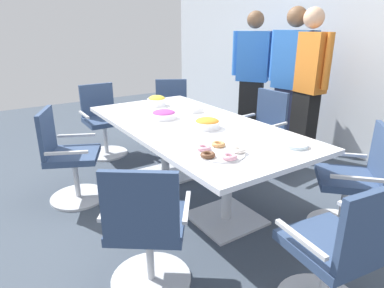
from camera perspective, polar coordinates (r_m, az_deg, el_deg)
The scene contains 19 objects.
ground_plane at distance 3.45m, azimuth 0.00°, elevation -8.71°, with size 10.00×10.00×0.01m, color #3D4754.
back_wall at distance 4.79m, azimuth 25.69°, elevation 15.10°, with size 8.00×0.10×2.80m, color silver.
conference_table at distance 3.19m, azimuth 0.00°, elevation 1.27°, with size 2.40×1.20×0.75m.
office_chair_0 at distance 4.72m, azimuth -3.50°, elevation 4.65°, with size 0.74×0.74×0.91m.
office_chair_1 at distance 4.53m, azimuth -14.98°, elevation 3.32°, with size 0.54×0.54×0.91m.
office_chair_2 at distance 3.41m, azimuth -20.41°, elevation -2.72°, with size 0.72×0.72×0.91m.
office_chair_3 at distance 2.17m, azimuth -7.67°, elevation -15.10°, with size 0.75×0.75×0.91m.
office_chair_4 at distance 2.13m, azimuth 23.54°, elevation -17.50°, with size 0.61×0.61×0.91m.
office_chair_5 at distance 3.03m, azimuth 25.92°, elevation -6.42°, with size 0.76×0.76×0.91m.
office_chair_6 at distance 4.05m, azimuth 11.78°, elevation 1.66°, with size 0.57×0.57×0.91m.
person_standing_0 at distance 4.98m, azimuth 10.27°, elevation 11.58°, with size 0.54×0.43×1.81m.
person_standing_1 at distance 4.42m, azimuth 16.53°, elevation 10.28°, with size 0.61×0.32×1.84m.
person_standing_2 at distance 4.29m, azimuth 18.96°, elevation 9.64°, with size 0.61×0.25×1.83m.
snack_bowl_chips_orange at distance 3.02m, azimuth 2.62°, elevation 3.57°, with size 0.24×0.24×0.10m.
snack_bowl_candy_mix at distance 3.35m, azimuth -4.84°, elevation 5.08°, with size 0.26×0.26×0.08m.
snack_bowl_chips_yellow at distance 3.90m, azimuth -6.04°, elevation 7.39°, with size 0.22×0.22×0.12m.
donut_platter at distance 2.43m, azimuth 4.82°, elevation -1.32°, with size 0.36×0.36×0.04m.
plate_stack at distance 2.69m, azimuth 17.21°, elevation -0.13°, with size 0.20×0.20×0.03m.
napkin_pile at distance 3.59m, azimuth 0.36°, elevation 5.90°, with size 0.15×0.15×0.06m, color white.
Camera 1 is at (2.53, -1.66, 1.64)m, focal length 31.18 mm.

